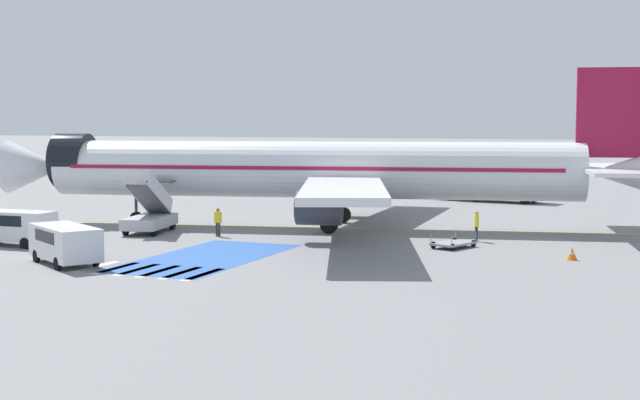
% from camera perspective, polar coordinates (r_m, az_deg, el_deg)
% --- Properties ---
extents(ground_plane, '(600.00, 600.00, 0.00)m').
position_cam_1_polar(ground_plane, '(60.67, -1.79, -1.65)').
color(ground_plane, slate).
extents(apron_leadline_yellow, '(77.54, 17.06, 0.01)m').
position_cam_1_polar(apron_leadline_yellow, '(59.70, -0.55, -1.76)').
color(apron_leadline_yellow, gold).
rests_on(apron_leadline_yellow, ground_plane).
extents(apron_stand_patch_blue, '(5.65, 12.18, 0.01)m').
position_cam_1_polar(apron_stand_patch_blue, '(46.96, -7.25, -3.66)').
color(apron_stand_patch_blue, '#2856A8').
rests_on(apron_stand_patch_blue, ground_plane).
extents(apron_walkway_bar_0, '(0.44, 3.60, 0.01)m').
position_cam_1_polar(apron_walkway_bar_0, '(45.03, -14.17, -4.15)').
color(apron_walkway_bar_0, silver).
rests_on(apron_walkway_bar_0, ground_plane).
extents(apron_walkway_bar_1, '(0.44, 3.60, 0.01)m').
position_cam_1_polar(apron_walkway_bar_1, '(44.34, -12.91, -4.27)').
color(apron_walkway_bar_1, silver).
rests_on(apron_walkway_bar_1, ground_plane).
extents(apron_walkway_bar_2, '(0.44, 3.60, 0.01)m').
position_cam_1_polar(apron_walkway_bar_2, '(43.67, -11.62, -4.39)').
color(apron_walkway_bar_2, silver).
rests_on(apron_walkway_bar_2, ground_plane).
extents(apron_walkway_bar_3, '(0.44, 3.60, 0.01)m').
position_cam_1_polar(apron_walkway_bar_3, '(43.02, -10.28, -4.51)').
color(apron_walkway_bar_3, silver).
rests_on(apron_walkway_bar_3, ground_plane).
extents(apron_walkway_bar_4, '(0.44, 3.60, 0.01)m').
position_cam_1_polar(apron_walkway_bar_4, '(42.40, -8.90, -4.63)').
color(apron_walkway_bar_4, silver).
rests_on(apron_walkway_bar_4, ground_plane).
extents(apron_walkway_bar_5, '(0.44, 3.60, 0.01)m').
position_cam_1_polar(apron_walkway_bar_5, '(41.81, -7.49, -4.75)').
color(apron_walkway_bar_5, silver).
rests_on(apron_walkway_bar_5, ground_plane).
extents(airliner, '(44.86, 34.97, 10.45)m').
position_cam_1_polar(airliner, '(59.26, 0.06, 1.92)').
color(airliner, silver).
rests_on(airliner, ground_plane).
extents(boarding_stairs_forward, '(3.17, 5.52, 4.04)m').
position_cam_1_polar(boarding_stairs_forward, '(57.91, -10.84, -1.07)').
color(boarding_stairs_forward, '#ADB2BA').
rests_on(boarding_stairs_forward, ground_plane).
extents(fuel_tanker, '(10.07, 3.98, 3.60)m').
position_cam_1_polar(fuel_tanker, '(80.42, 10.78, 1.22)').
color(fuel_tanker, '#38383D').
rests_on(fuel_tanker, ground_plane).
extents(service_van_0, '(5.22, 1.93, 2.00)m').
position_cam_1_polar(service_van_0, '(53.80, -19.16, -1.50)').
color(service_van_0, silver).
rests_on(service_van_0, ground_plane).
extents(service_van_2, '(5.23, 4.33, 1.92)m').
position_cam_1_polar(service_van_2, '(45.95, -16.00, -2.55)').
color(service_van_2, silver).
rests_on(service_van_2, ground_plane).
extents(baggage_cart, '(2.33, 2.96, 0.87)m').
position_cam_1_polar(baggage_cart, '(50.63, 8.55, -2.76)').
color(baggage_cart, gray).
rests_on(baggage_cart, ground_plane).
extents(ground_crew_0, '(0.45, 0.28, 1.77)m').
position_cam_1_polar(ground_crew_0, '(55.24, -6.55, -1.28)').
color(ground_crew_0, '#2D2D33').
rests_on(ground_crew_0, ground_plane).
extents(ground_crew_1, '(0.37, 0.48, 1.82)m').
position_cam_1_polar(ground_crew_1, '(53.46, 9.99, -1.50)').
color(ground_crew_1, '#191E38').
rests_on(ground_crew_1, ground_plane).
extents(traffic_cone_0, '(0.55, 0.55, 0.62)m').
position_cam_1_polar(traffic_cone_0, '(47.52, 15.83, -3.34)').
color(traffic_cone_0, orange).
rests_on(traffic_cone_0, ground_plane).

